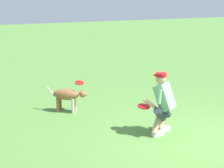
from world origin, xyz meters
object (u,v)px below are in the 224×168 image
(person, at_px, (163,102))
(frisbee_held, at_px, (144,106))
(dog, at_px, (68,95))
(frisbee_flying, at_px, (79,83))

(person, bearing_deg, frisbee_held, 38.35)
(person, bearing_deg, dog, 1.94)
(dog, bearing_deg, frisbee_held, -25.63)
(frisbee_held, bearing_deg, dog, -63.48)
(person, xyz_separation_m, frisbee_held, (0.36, -0.14, -0.09))
(frisbee_flying, bearing_deg, frisbee_held, 110.73)
(frisbee_flying, distance_m, frisbee_held, 2.01)
(person, height_order, dog, person)
(dog, relative_size, frisbee_flying, 3.91)
(person, height_order, frisbee_held, person)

